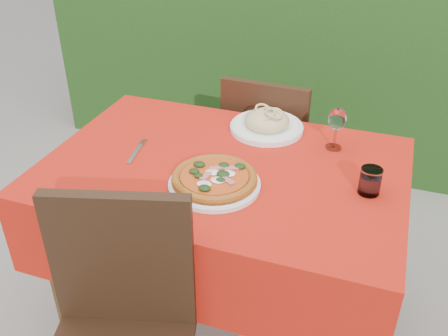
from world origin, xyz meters
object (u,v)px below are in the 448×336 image
(chair_near, at_px, (119,328))
(pasta_plate, at_px, (267,123))
(chair_far, at_px, (268,150))
(water_glass, at_px, (370,182))
(pizza_plate, at_px, (214,180))
(wine_glass, at_px, (337,121))
(fork, at_px, (135,153))

(chair_near, distance_m, pasta_plate, 0.96)
(chair_far, distance_m, water_glass, 0.82)
(pizza_plate, xyz_separation_m, water_glass, (0.48, 0.13, 0.01))
(chair_near, bearing_deg, pasta_plate, 62.97)
(chair_far, bearing_deg, pasta_plate, 103.74)
(wine_glass, bearing_deg, water_glass, -59.54)
(fork, bearing_deg, chair_near, -77.39)
(pizza_plate, distance_m, wine_glass, 0.52)
(fork, bearing_deg, pasta_plate, 31.33)
(chair_near, bearing_deg, pizza_plate, 59.15)
(chair_far, relative_size, pizza_plate, 2.73)
(pizza_plate, relative_size, fork, 1.59)
(water_glass, bearing_deg, chair_far, 129.04)
(pasta_plate, relative_size, wine_glass, 1.78)
(chair_near, height_order, water_glass, chair_near)
(chair_near, distance_m, fork, 0.65)
(pizza_plate, xyz_separation_m, pasta_plate, (0.05, 0.45, 0.00))
(pizza_plate, xyz_separation_m, wine_glass, (0.33, 0.39, 0.09))
(pizza_plate, bearing_deg, pasta_plate, 83.19)
(chair_near, xyz_separation_m, chair_far, (0.12, 1.19, -0.03))
(fork, bearing_deg, wine_glass, 13.63)
(water_glass, relative_size, wine_glass, 0.56)
(chair_near, height_order, fork, chair_near)
(chair_far, bearing_deg, pizza_plate, 92.50)
(chair_far, relative_size, pasta_plate, 2.99)
(chair_near, distance_m, pizza_plate, 0.54)
(pasta_plate, xyz_separation_m, water_glass, (0.43, -0.32, 0.01))
(pizza_plate, bearing_deg, chair_near, -104.66)
(pizza_plate, distance_m, fork, 0.36)
(chair_near, height_order, chair_far, chair_near)
(wine_glass, xyz_separation_m, fork, (-0.68, -0.29, -0.11))
(pizza_plate, distance_m, water_glass, 0.50)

